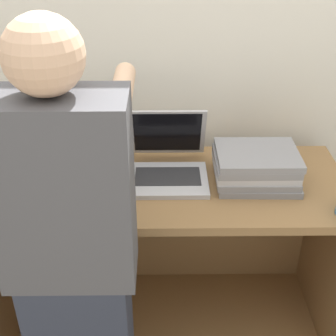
# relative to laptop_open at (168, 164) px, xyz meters

# --- Properties ---
(wall_back) EXTENTS (8.00, 0.05, 2.40)m
(wall_back) POSITION_rel_laptop_open_xyz_m (0.00, 0.34, 0.36)
(wall_back) COLOR silver
(wall_back) RESTS_ON ground_plane
(cart) EXTENTS (1.45, 0.59, 0.79)m
(cart) POSITION_rel_laptop_open_xyz_m (0.00, 0.02, -0.45)
(cart) COLOR olive
(cart) RESTS_ON ground_plane
(laptop_open) EXTENTS (0.32, 0.34, 0.25)m
(laptop_open) POSITION_rel_laptop_open_xyz_m (0.00, 0.00, 0.00)
(laptop_open) COLOR #B7B7BC
(laptop_open) RESTS_ON cart
(laptop_stack_left) EXTENTS (0.34, 0.26, 0.19)m
(laptop_stack_left) POSITION_rel_laptop_open_xyz_m (-0.35, -0.06, 0.04)
(laptop_stack_left) COLOR slate
(laptop_stack_left) RESTS_ON cart
(laptop_stack_right) EXTENTS (0.33, 0.26, 0.13)m
(laptop_stack_right) POSITION_rel_laptop_open_xyz_m (0.35, -0.05, 0.01)
(laptop_stack_right) COLOR gray
(laptop_stack_right) RESTS_ON cart
(person) EXTENTS (0.40, 0.52, 1.57)m
(person) POSITION_rel_laptop_open_xyz_m (-0.30, -0.52, -0.06)
(person) COLOR #2D3342
(person) RESTS_ON ground_plane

